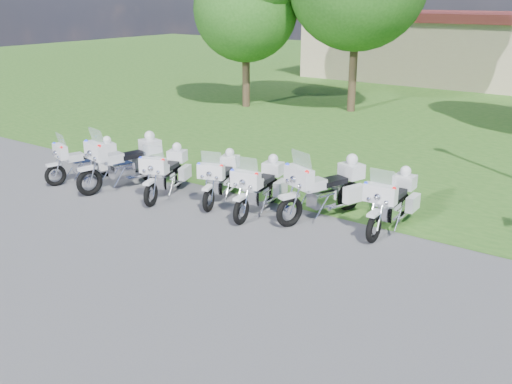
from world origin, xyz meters
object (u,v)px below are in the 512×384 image
Objects in this scene: motorcycle_4 at (260,186)px; motorcycle_5 at (326,188)px; motorcycle_3 at (221,177)px; motorcycle_0 at (86,159)px; motorcycle_2 at (167,172)px; motorcycle_6 at (392,201)px; motorcycle_1 at (125,161)px.

motorcycle_5 is at bearing -166.23° from motorcycle_4.
motorcycle_4 is at bearing 157.11° from motorcycle_3.
motorcycle_0 is 2.82m from motorcycle_2.
motorcycle_6 is (1.57, 0.26, -0.07)m from motorcycle_5.
motorcycle_4 is 3.18m from motorcycle_6.
motorcycle_0 is 0.90× the size of motorcycle_6.
motorcycle_3 is 0.91× the size of motorcycle_4.
motorcycle_3 is 0.90× the size of motorcycle_6.
motorcycle_6 is at bearing -151.26° from motorcycle_5.
motorcycle_2 reaches higher than motorcycle_3.
motorcycle_6 is at bearing 171.31° from motorcycle_3.
motorcycle_5 is (1.50, 0.60, 0.08)m from motorcycle_4.
motorcycle_1 is at bearing 10.26° from motorcycle_6.
motorcycle_3 reaches higher than motorcycle_0.
motorcycle_0 is 4.32m from motorcycle_3.
motorcycle_6 is at bearing 174.02° from motorcycle_2.
motorcycle_6 reaches higher than motorcycle_3.
motorcycle_3 is at bearing -154.20° from motorcycle_1.
motorcycle_6 is (3.07, 0.86, 0.01)m from motorcycle_4.
motorcycle_1 is at bearing 0.23° from motorcycle_4.
motorcycle_2 is 1.53m from motorcycle_3.
motorcycle_6 reaches higher than motorcycle_4.
motorcycle_4 is at bearing 41.29° from motorcycle_5.
motorcycle_2 is (2.79, 0.41, 0.03)m from motorcycle_0.
motorcycle_4 is 0.98× the size of motorcycle_6.
motorcycle_0 is 8.75m from motorcycle_6.
motorcycle_3 is at bearing -177.98° from motorcycle_2.
motorcycle_3 is at bearing 29.58° from motorcycle_5.
motorcycle_0 is 0.96× the size of motorcycle_2.
motorcycle_5 is at bearing 171.61° from motorcycle_3.
motorcycle_3 is 4.43m from motorcycle_6.
motorcycle_2 is 0.93× the size of motorcycle_6.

